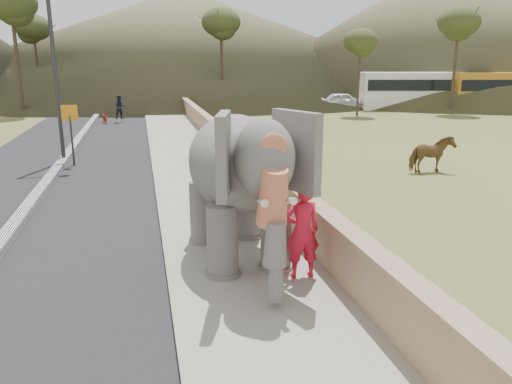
# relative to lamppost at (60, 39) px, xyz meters

# --- Properties ---
(ground) EXTENTS (160.00, 160.00, 0.00)m
(ground) POSITION_rel_lamppost_xyz_m (4.69, -14.76, -4.87)
(ground) COLOR olive
(ground) RESTS_ON ground
(road) EXTENTS (7.00, 120.00, 0.03)m
(road) POSITION_rel_lamppost_xyz_m (-0.31, -4.76, -4.86)
(road) COLOR black
(road) RESTS_ON ground
(median) EXTENTS (0.35, 120.00, 0.22)m
(median) POSITION_rel_lamppost_xyz_m (-0.31, -4.76, -4.76)
(median) COLOR black
(median) RESTS_ON ground
(walkway) EXTENTS (3.00, 120.00, 0.15)m
(walkway) POSITION_rel_lamppost_xyz_m (4.69, -4.76, -4.80)
(walkway) COLOR #9E9687
(walkway) RESTS_ON ground
(parapet) EXTENTS (0.30, 120.00, 1.10)m
(parapet) POSITION_rel_lamppost_xyz_m (6.34, -4.76, -4.32)
(parapet) COLOR tan
(parapet) RESTS_ON ground
(lamppost) EXTENTS (1.76, 0.36, 8.00)m
(lamppost) POSITION_rel_lamppost_xyz_m (0.00, 0.00, 0.00)
(lamppost) COLOR #29292E
(lamppost) RESTS_ON ground
(signboard) EXTENTS (0.60, 0.08, 2.40)m
(signboard) POSITION_rel_lamppost_xyz_m (0.19, -0.89, -3.23)
(signboard) COLOR #2D2D33
(signboard) RESTS_ON ground
(cow) EXTENTS (1.70, 0.88, 1.38)m
(cow) POSITION_rel_lamppost_xyz_m (13.29, -5.16, -4.18)
(cow) COLOR brown
(cow) RESTS_ON ground
(distant_car) EXTENTS (4.52, 2.71, 1.44)m
(distant_car) POSITION_rel_lamppost_xyz_m (19.87, 18.77, -4.15)
(distant_car) COLOR silver
(distant_car) RESTS_ON ground
(bus_white) EXTENTS (11.27, 4.50, 3.10)m
(bus_white) POSITION_rel_lamppost_xyz_m (26.55, 17.34, -3.32)
(bus_white) COLOR white
(bus_white) RESTS_ON ground
(hill_right) EXTENTS (56.00, 56.00, 16.00)m
(hill_right) POSITION_rel_lamppost_xyz_m (40.69, 37.24, 3.13)
(hill_right) COLOR brown
(hill_right) RESTS_ON ground
(hill_far) EXTENTS (80.00, 80.00, 14.00)m
(hill_far) POSITION_rel_lamppost_xyz_m (9.69, 55.24, 2.13)
(hill_far) COLOR brown
(hill_far) RESTS_ON ground
(elephant_and_man) EXTENTS (2.47, 4.34, 3.05)m
(elephant_and_man) POSITION_rel_lamppost_xyz_m (4.71, -11.84, -3.21)
(elephant_and_man) COLOR slate
(elephant_and_man) RESTS_ON ground
(motorcyclist) EXTENTS (1.92, 1.66, 1.85)m
(motorcyclist) POSITION_rel_lamppost_xyz_m (1.06, 13.30, -4.14)
(motorcyclist) COLOR #9A140E
(motorcyclist) RESTS_ON ground
(trees) EXTENTS (48.35, 41.95, 9.75)m
(trees) POSITION_rel_lamppost_xyz_m (6.85, 15.49, -0.79)
(trees) COLOR #473828
(trees) RESTS_ON ground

